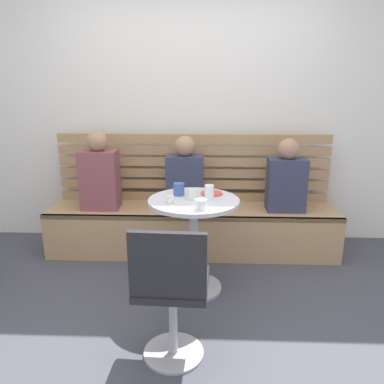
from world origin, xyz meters
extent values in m
plane|color=#42424C|center=(0.00, 0.00, 0.00)|extent=(8.00, 8.00, 0.00)
cube|color=silver|center=(0.00, 1.64, 1.45)|extent=(5.20, 0.10, 2.90)
cube|color=tan|center=(0.00, 1.20, 0.22)|extent=(2.70, 0.52, 0.44)
cube|color=#94734F|center=(0.00, 0.96, 0.42)|extent=(2.70, 0.04, 0.04)
cube|color=#A68157|center=(0.00, 1.44, 0.48)|extent=(2.65, 0.04, 0.09)
cube|color=tan|center=(0.00, 1.44, 0.61)|extent=(2.65, 0.04, 0.09)
cube|color=#A68157|center=(0.00, 1.44, 0.72)|extent=(2.65, 0.04, 0.09)
cube|color=tan|center=(0.00, 1.44, 0.84)|extent=(2.65, 0.04, 0.09)
cube|color=#A68157|center=(0.00, 1.44, 0.95)|extent=(2.65, 0.04, 0.09)
cube|color=tan|center=(0.00, 1.44, 1.06)|extent=(2.65, 0.04, 0.09)
cylinder|color=#ADADB2|center=(0.04, 0.50, 0.01)|extent=(0.44, 0.44, 0.02)
cylinder|color=#ADADB2|center=(0.04, 0.50, 0.37)|extent=(0.07, 0.07, 0.69)
cylinder|color=silver|center=(0.04, 0.50, 0.72)|extent=(0.68, 0.68, 0.03)
cylinder|color=#ADADB2|center=(-0.06, -0.25, 0.01)|extent=(0.36, 0.36, 0.02)
cylinder|color=#ADADB2|center=(-0.06, -0.25, 0.23)|extent=(0.05, 0.05, 0.45)
cube|color=#232326|center=(-0.06, -0.25, 0.47)|extent=(0.42, 0.42, 0.04)
cube|color=#232326|center=(-0.06, -0.42, 0.67)|extent=(0.40, 0.06, 0.36)
cube|color=brown|center=(-0.85, 1.16, 0.71)|extent=(0.34, 0.22, 0.55)
sphere|color=#A37A5B|center=(-0.85, 1.16, 1.07)|extent=(0.19, 0.19, 0.19)
cube|color=#333851|center=(0.86, 1.17, 0.68)|extent=(0.34, 0.22, 0.48)
sphere|color=#A37A5B|center=(0.86, 1.17, 1.01)|extent=(0.19, 0.19, 0.19)
cube|color=#333851|center=(-0.07, 1.21, 0.69)|extent=(0.34, 0.22, 0.50)
sphere|color=#A37A5B|center=(-0.07, 1.21, 1.02)|extent=(0.19, 0.19, 0.19)
cylinder|color=white|center=(0.15, 0.50, 0.80)|extent=(0.07, 0.07, 0.11)
cylinder|color=silver|center=(0.03, 0.49, 0.78)|extent=(0.08, 0.08, 0.08)
cylinder|color=#3D5B9E|center=(-0.08, 0.60, 0.79)|extent=(0.08, 0.08, 0.09)
cylinder|color=white|center=(0.10, 0.27, 0.78)|extent=(0.08, 0.08, 0.07)
cylinder|color=silver|center=(-0.13, 0.40, 0.77)|extent=(0.06, 0.06, 0.05)
cylinder|color=#DB4C42|center=(0.17, 0.64, 0.75)|extent=(0.17, 0.17, 0.01)
camera|label=1|loc=(0.13, -2.10, 1.54)|focal=34.45mm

